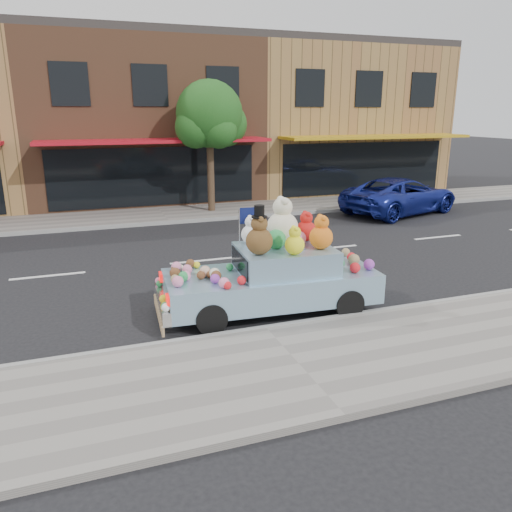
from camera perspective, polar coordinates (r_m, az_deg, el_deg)
name	(u,v)px	position (r m, az deg, el deg)	size (l,w,h in m)	color
ground	(202,261)	(13.99, -6.18, -0.55)	(120.00, 120.00, 0.00)	black
near_sidewalk	(299,367)	(8.24, 4.89, -12.49)	(60.00, 3.00, 0.12)	gray
far_sidewalk	(163,215)	(20.18, -10.60, 4.64)	(60.00, 3.00, 0.12)	gray
near_kerb	(266,329)	(9.48, 1.10, -8.39)	(60.00, 0.12, 0.13)	gray
far_kerb	(170,222)	(18.73, -9.84, 3.80)	(60.00, 0.12, 0.13)	gray
storefront_mid	(140,119)	(25.21, -13.16, 14.96)	(10.00, 9.80, 7.30)	brown
storefront_right	(327,118)	(28.24, 8.16, 15.30)	(10.00, 9.80, 7.30)	olive
street_tree	(210,120)	(20.26, -5.31, 15.24)	(3.00, 2.70, 5.22)	#38281C
car_blue	(401,196)	(21.18, 16.19, 6.64)	(2.41, 5.22, 1.45)	navy
art_car	(273,273)	(10.24, 1.96, -1.97)	(4.60, 2.06, 2.33)	black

